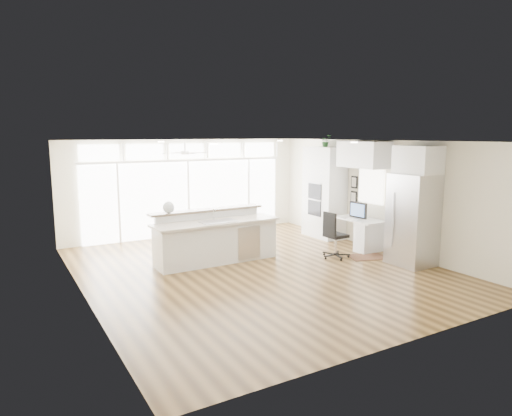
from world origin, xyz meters
TOP-DOWN VIEW (x-y plane):
  - floor at (0.00, 0.00)m, footprint 7.00×8.00m
  - ceiling at (0.00, 0.00)m, footprint 7.00×8.00m
  - wall_back at (0.00, 4.00)m, footprint 7.00×0.04m
  - wall_front at (0.00, -4.00)m, footprint 7.00×0.04m
  - wall_left at (-3.50, 0.00)m, footprint 0.04×8.00m
  - wall_right at (3.50, 0.00)m, footprint 0.04×8.00m
  - glass_wall at (0.00, 3.94)m, footprint 5.80×0.06m
  - transom_row at (0.00, 3.94)m, footprint 5.90×0.06m
  - desk_window at (3.46, 0.30)m, footprint 0.04×0.85m
  - ceiling_fan at (-0.50, 2.80)m, footprint 1.16×1.16m
  - recessed_lights at (0.00, 0.20)m, footprint 3.40×3.00m
  - oven_cabinet at (3.17, 1.80)m, footprint 0.64×1.20m
  - desk_nook at (3.13, 0.30)m, footprint 0.72×1.30m
  - upper_cabinets at (3.17, 0.30)m, footprint 0.64×1.30m
  - refrigerator at (3.11, -1.35)m, footprint 0.76×0.90m
  - fridge_cabinet at (3.17, -1.35)m, footprint 0.64×0.90m
  - framed_photos at (3.46, 0.92)m, footprint 0.06×0.22m
  - kitchen_island at (-0.51, 0.98)m, footprint 2.89×1.14m
  - rug at (2.69, -0.43)m, footprint 0.98×0.83m
  - office_chair at (2.03, -0.10)m, footprint 0.59×0.54m
  - fishbowl at (-1.47, 1.36)m, footprint 0.29×0.29m
  - monitor at (3.05, 0.30)m, footprint 0.13×0.54m
  - keyboard at (2.88, 0.30)m, footprint 0.17×0.34m
  - potted_plant at (3.17, 1.80)m, footprint 0.31×0.34m

SIDE VIEW (x-z plane):
  - floor at x=0.00m, z-range -0.02..0.00m
  - rug at x=2.69m, z-range 0.00..0.01m
  - desk_nook at x=3.13m, z-range 0.00..0.76m
  - office_chair at x=2.03m, z-range 0.00..1.07m
  - kitchen_island at x=-0.51m, z-range 0.00..1.14m
  - keyboard at x=2.88m, z-range 0.76..0.78m
  - monitor at x=3.05m, z-range 0.76..1.20m
  - refrigerator at x=3.11m, z-range 0.00..2.00m
  - glass_wall at x=0.00m, z-range 0.01..2.09m
  - oven_cabinet at x=3.17m, z-range 0.00..2.50m
  - fishbowl at x=-1.47m, z-range 1.14..1.40m
  - wall_back at x=0.00m, z-range 0.00..2.70m
  - wall_front at x=0.00m, z-range 0.00..2.70m
  - wall_left at x=-3.50m, z-range 0.00..2.70m
  - wall_right at x=3.50m, z-range 0.00..2.70m
  - framed_photos at x=3.46m, z-range 1.00..1.80m
  - desk_window at x=3.46m, z-range 1.12..1.98m
  - fridge_cabinet at x=3.17m, z-range 2.00..2.60m
  - upper_cabinets at x=3.17m, z-range 2.03..2.67m
  - transom_row at x=0.00m, z-range 2.18..2.58m
  - ceiling_fan at x=-0.50m, z-range 2.32..2.64m
  - potted_plant at x=3.17m, z-range 2.50..2.75m
  - recessed_lights at x=0.00m, z-range 2.67..2.69m
  - ceiling at x=0.00m, z-range 2.69..2.71m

